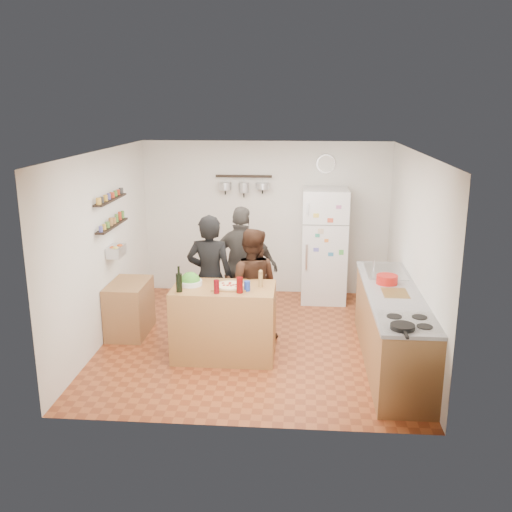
# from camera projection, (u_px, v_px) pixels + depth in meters

# --- Properties ---
(room_shell) EXTENTS (4.20, 4.20, 4.20)m
(room_shell) POSITION_uv_depth(u_px,v_px,m) (258.00, 243.00, 7.68)
(room_shell) COLOR brown
(room_shell) RESTS_ON ground
(prep_island) EXTENTS (1.25, 0.72, 0.91)m
(prep_island) POSITION_uv_depth(u_px,v_px,m) (224.00, 322.00, 7.06)
(prep_island) COLOR #9F733A
(prep_island) RESTS_ON floor
(pizza_board) EXTENTS (0.42, 0.34, 0.02)m
(pizza_board) POSITION_uv_depth(u_px,v_px,m) (230.00, 287.00, 6.92)
(pizza_board) COLOR brown
(pizza_board) RESTS_ON prep_island
(pizza) EXTENTS (0.34, 0.34, 0.02)m
(pizza) POSITION_uv_depth(u_px,v_px,m) (230.00, 285.00, 6.91)
(pizza) COLOR beige
(pizza) RESTS_ON pizza_board
(salad_bowl) EXTENTS (0.29, 0.29, 0.06)m
(salad_bowl) POSITION_uv_depth(u_px,v_px,m) (190.00, 283.00, 7.02)
(salad_bowl) COLOR silver
(salad_bowl) RESTS_ON prep_island
(wine_bottle) EXTENTS (0.07, 0.07, 0.22)m
(wine_bottle) POSITION_uv_depth(u_px,v_px,m) (179.00, 283.00, 6.74)
(wine_bottle) COLOR black
(wine_bottle) RESTS_ON prep_island
(wine_glass_near) EXTENTS (0.07, 0.07, 0.16)m
(wine_glass_near) POSITION_uv_depth(u_px,v_px,m) (217.00, 287.00, 6.70)
(wine_glass_near) COLOR #54070D
(wine_glass_near) RESTS_ON prep_island
(wine_glass_far) EXTENTS (0.08, 0.08, 0.19)m
(wine_glass_far) POSITION_uv_depth(u_px,v_px,m) (240.00, 285.00, 6.71)
(wine_glass_far) COLOR #5B0707
(wine_glass_far) RESTS_ON prep_island
(pepper_mill) EXTENTS (0.05, 0.05, 0.17)m
(pepper_mill) POSITION_uv_depth(u_px,v_px,m) (261.00, 280.00, 6.94)
(pepper_mill) COLOR olive
(pepper_mill) RESTS_ON prep_island
(salt_canister) EXTENTS (0.07, 0.07, 0.12)m
(salt_canister) POSITION_uv_depth(u_px,v_px,m) (247.00, 286.00, 6.79)
(salt_canister) COLOR navy
(salt_canister) RESTS_ON prep_island
(person_left) EXTENTS (0.64, 0.44, 1.70)m
(person_left) POSITION_uv_depth(u_px,v_px,m) (210.00, 278.00, 7.53)
(person_left) COLOR black
(person_left) RESTS_ON floor
(person_center) EXTENTS (0.78, 0.63, 1.52)m
(person_center) POSITION_uv_depth(u_px,v_px,m) (251.00, 285.00, 7.51)
(person_center) COLOR black
(person_center) RESTS_ON floor
(person_back) EXTENTS (1.05, 0.56, 1.71)m
(person_back) POSITION_uv_depth(u_px,v_px,m) (243.00, 266.00, 8.02)
(person_back) COLOR #312E2C
(person_back) RESTS_ON floor
(counter_run) EXTENTS (0.63, 2.63, 0.90)m
(counter_run) POSITION_uv_depth(u_px,v_px,m) (392.00, 329.00, 6.85)
(counter_run) COLOR #9E7042
(counter_run) RESTS_ON floor
(stove_top) EXTENTS (0.60, 0.62, 0.02)m
(stove_top) POSITION_uv_depth(u_px,v_px,m) (409.00, 323.00, 5.82)
(stove_top) COLOR white
(stove_top) RESTS_ON counter_run
(skillet) EXTENTS (0.24, 0.24, 0.05)m
(skillet) POSITION_uv_depth(u_px,v_px,m) (403.00, 327.00, 5.63)
(skillet) COLOR black
(skillet) RESTS_ON stove_top
(sink) EXTENTS (0.50, 0.80, 0.03)m
(sink) POSITION_uv_depth(u_px,v_px,m) (385.00, 272.00, 7.55)
(sink) COLOR silver
(sink) RESTS_ON counter_run
(cutting_board) EXTENTS (0.30, 0.40, 0.02)m
(cutting_board) POSITION_uv_depth(u_px,v_px,m) (395.00, 294.00, 6.70)
(cutting_board) COLOR olive
(cutting_board) RESTS_ON counter_run
(red_bowl) EXTENTS (0.26, 0.26, 0.11)m
(red_bowl) POSITION_uv_depth(u_px,v_px,m) (387.00, 279.00, 7.03)
(red_bowl) COLOR red
(red_bowl) RESTS_ON counter_run
(fridge) EXTENTS (0.70, 0.68, 1.80)m
(fridge) POSITION_uv_depth(u_px,v_px,m) (324.00, 245.00, 9.01)
(fridge) COLOR white
(fridge) RESTS_ON floor
(wall_clock) EXTENTS (0.30, 0.03, 0.30)m
(wall_clock) POSITION_uv_depth(u_px,v_px,m) (326.00, 164.00, 9.00)
(wall_clock) COLOR silver
(wall_clock) RESTS_ON back_wall
(spice_shelf_lower) EXTENTS (0.12, 1.00, 0.02)m
(spice_shelf_lower) POSITION_uv_depth(u_px,v_px,m) (112.00, 226.00, 7.59)
(spice_shelf_lower) COLOR black
(spice_shelf_lower) RESTS_ON left_wall
(spice_shelf_upper) EXTENTS (0.12, 1.00, 0.02)m
(spice_shelf_upper) POSITION_uv_depth(u_px,v_px,m) (111.00, 200.00, 7.49)
(spice_shelf_upper) COLOR black
(spice_shelf_upper) RESTS_ON left_wall
(produce_basket) EXTENTS (0.18, 0.35, 0.14)m
(produce_basket) POSITION_uv_depth(u_px,v_px,m) (116.00, 251.00, 7.67)
(produce_basket) COLOR silver
(produce_basket) RESTS_ON left_wall
(side_table) EXTENTS (0.50, 0.80, 0.73)m
(side_table) POSITION_uv_depth(u_px,v_px,m) (130.00, 308.00, 7.79)
(side_table) COLOR olive
(side_table) RESTS_ON floor
(pot_rack) EXTENTS (0.90, 0.04, 0.04)m
(pot_rack) POSITION_uv_depth(u_px,v_px,m) (244.00, 176.00, 9.08)
(pot_rack) COLOR black
(pot_rack) RESTS_ON back_wall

